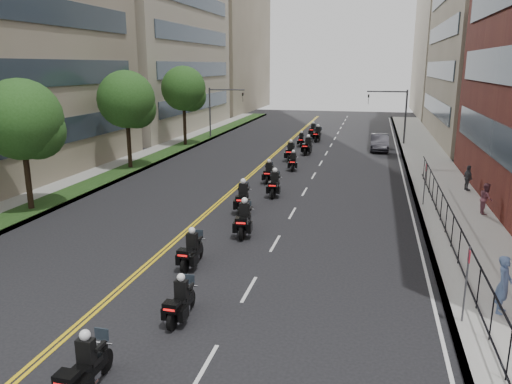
% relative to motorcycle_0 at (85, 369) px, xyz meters
% --- Properties ---
extents(ground, '(160.00, 160.00, 0.00)m').
position_rel_motorcycle_0_xyz_m(ground, '(-0.64, 1.72, -0.66)').
color(ground, black).
rests_on(ground, ground).
extents(sidewalk_right, '(4.00, 90.00, 0.15)m').
position_rel_motorcycle_0_xyz_m(sidewalk_right, '(11.36, 26.72, -0.58)').
color(sidewalk_right, gray).
rests_on(sidewalk_right, ground).
extents(sidewalk_left, '(4.00, 90.00, 0.15)m').
position_rel_motorcycle_0_xyz_m(sidewalk_left, '(-12.64, 26.72, -0.58)').
color(sidewalk_left, gray).
rests_on(sidewalk_left, ground).
extents(grass_strip, '(2.00, 90.00, 0.04)m').
position_rel_motorcycle_0_xyz_m(grass_strip, '(-11.84, 26.72, -0.49)').
color(grass_strip, black).
rests_on(grass_strip, sidewalk_left).
extents(building_right_far, '(15.00, 28.00, 26.00)m').
position_rel_motorcycle_0_xyz_m(building_right_far, '(20.86, 79.72, 12.34)').
color(building_right_far, '#A29A82').
rests_on(building_right_far, ground).
extents(building_left_far, '(16.00, 28.00, 26.00)m').
position_rel_motorcycle_0_xyz_m(building_left_far, '(-22.64, 79.72, 12.34)').
color(building_left_far, '#7E725C').
rests_on(building_left_far, ground).
extents(iron_fence, '(0.05, 28.00, 1.50)m').
position_rel_motorcycle_0_xyz_m(iron_fence, '(10.36, 13.72, 0.24)').
color(iron_fence, black).
rests_on(iron_fence, sidewalk_right).
extents(street_trees, '(4.40, 38.40, 7.98)m').
position_rel_motorcycle_0_xyz_m(street_trees, '(-11.69, 20.32, 4.47)').
color(street_trees, black).
rests_on(street_trees, ground).
extents(traffic_signal_right, '(4.09, 0.20, 5.60)m').
position_rel_motorcycle_0_xyz_m(traffic_signal_right, '(8.89, 43.72, 3.04)').
color(traffic_signal_right, '#3F3F44').
rests_on(traffic_signal_right, ground).
extents(traffic_signal_left, '(4.09, 0.20, 5.60)m').
position_rel_motorcycle_0_xyz_m(traffic_signal_left, '(-10.18, 43.72, 3.04)').
color(traffic_signal_left, '#3F3F44').
rests_on(traffic_signal_left, ground).
extents(motorcycle_0, '(0.53, 2.26, 1.67)m').
position_rel_motorcycle_0_xyz_m(motorcycle_0, '(0.00, 0.00, 0.00)').
color(motorcycle_0, black).
rests_on(motorcycle_0, ground).
extents(motorcycle_1, '(0.49, 2.12, 1.56)m').
position_rel_motorcycle_0_xyz_m(motorcycle_1, '(0.95, 4.02, -0.04)').
color(motorcycle_1, black).
rests_on(motorcycle_1, ground).
extents(motorcycle_2, '(0.52, 2.24, 1.66)m').
position_rel_motorcycle_0_xyz_m(motorcycle_2, '(-0.25, 8.26, -0.00)').
color(motorcycle_2, black).
rests_on(motorcycle_2, ground).
extents(motorcycle_3, '(0.70, 2.50, 1.85)m').
position_rel_motorcycle_0_xyz_m(motorcycle_3, '(0.86, 12.57, 0.07)').
color(motorcycle_3, black).
rests_on(motorcycle_3, ground).
extents(motorcycle_4, '(0.78, 2.55, 1.89)m').
position_rel_motorcycle_0_xyz_m(motorcycle_4, '(-0.20, 16.39, 0.09)').
color(motorcycle_4, black).
rests_on(motorcycle_4, ground).
extents(motorcycle_5, '(0.59, 2.42, 1.78)m').
position_rel_motorcycle_0_xyz_m(motorcycle_5, '(0.85, 20.23, 0.04)').
color(motorcycle_5, black).
rests_on(motorcycle_5, ground).
extents(motorcycle_6, '(0.57, 2.23, 1.64)m').
position_rel_motorcycle_0_xyz_m(motorcycle_6, '(-0.28, 23.82, -0.01)').
color(motorcycle_6, black).
rests_on(motorcycle_6, ground).
extents(motorcycle_7, '(0.57, 2.14, 1.58)m').
position_rel_motorcycle_0_xyz_m(motorcycle_7, '(0.71, 28.45, -0.04)').
color(motorcycle_7, black).
rests_on(motorcycle_7, ground).
extents(motorcycle_8, '(0.57, 2.48, 1.83)m').
position_rel_motorcycle_0_xyz_m(motorcycle_8, '(-0.14, 32.31, 0.06)').
color(motorcycle_8, black).
rests_on(motorcycle_8, ground).
extents(motorcycle_9, '(0.75, 2.47, 1.82)m').
position_rel_motorcycle_0_xyz_m(motorcycle_9, '(0.92, 35.71, 0.06)').
color(motorcycle_9, black).
rests_on(motorcycle_9, ground).
extents(motorcycle_10, '(0.56, 2.14, 1.58)m').
position_rel_motorcycle_0_xyz_m(motorcycle_10, '(-0.34, 40.25, -0.03)').
color(motorcycle_10, black).
rests_on(motorcycle_10, ground).
extents(motorcycle_11, '(0.73, 2.52, 1.86)m').
position_rel_motorcycle_0_xyz_m(motorcycle_11, '(0.91, 43.87, 0.08)').
color(motorcycle_11, black).
rests_on(motorcycle_11, ground).
extents(motorcycle_12, '(0.56, 2.25, 1.66)m').
position_rel_motorcycle_0_xyz_m(motorcycle_12, '(-0.12, 48.24, -0.00)').
color(motorcycle_12, black).
rests_on(motorcycle_12, ground).
extents(parked_sedan, '(1.72, 4.78, 1.57)m').
position_rel_motorcycle_0_xyz_m(parked_sedan, '(7.36, 39.43, 0.13)').
color(parked_sedan, black).
rests_on(parked_sedan, ground).
extents(pedestrian_a, '(0.72, 0.84, 1.95)m').
position_rel_motorcycle_0_xyz_m(pedestrian_a, '(11.08, 6.65, 0.46)').
color(pedestrian_a, '#4C618C').
rests_on(pedestrian_a, sidewalk_right).
extents(pedestrian_b, '(0.65, 0.83, 1.69)m').
position_rel_motorcycle_0_xyz_m(pedestrian_b, '(12.86, 18.57, 0.34)').
color(pedestrian_b, '#7F4552').
rests_on(pedestrian_b, sidewalk_right).
extents(pedestrian_c, '(0.69, 1.04, 1.64)m').
position_rel_motorcycle_0_xyz_m(pedestrian_c, '(12.81, 23.90, 0.31)').
color(pedestrian_c, '#404248').
rests_on(pedestrian_c, sidewalk_right).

